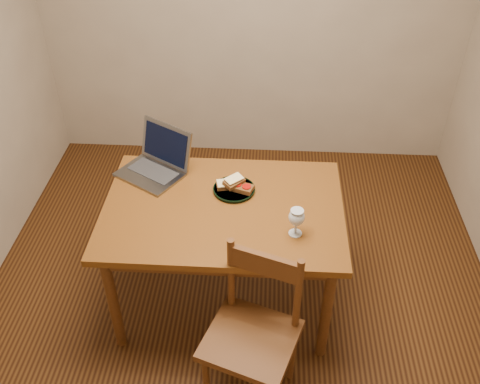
# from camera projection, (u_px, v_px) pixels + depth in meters

# --- Properties ---
(floor) EXTENTS (3.20, 3.20, 0.02)m
(floor) POSITION_uv_depth(u_px,v_px,m) (239.00, 291.00, 3.40)
(floor) COLOR black
(floor) RESTS_ON ground
(table) EXTENTS (1.30, 0.90, 0.74)m
(table) POSITION_uv_depth(u_px,v_px,m) (223.00, 218.00, 2.94)
(table) COLOR #4F290D
(table) RESTS_ON floor
(chair) EXTENTS (0.53, 0.52, 0.45)m
(chair) POSITION_uv_depth(u_px,v_px,m) (253.00, 329.00, 2.56)
(chair) COLOR #44260E
(chair) RESTS_ON floor
(plate) EXTENTS (0.24, 0.24, 0.02)m
(plate) POSITION_uv_depth(u_px,v_px,m) (234.00, 190.00, 2.99)
(plate) COLOR black
(plate) RESTS_ON table
(sandwich_cheese) EXTENTS (0.13, 0.09, 0.04)m
(sandwich_cheese) POSITION_uv_depth(u_px,v_px,m) (227.00, 184.00, 2.98)
(sandwich_cheese) COLOR #381E0C
(sandwich_cheese) RESTS_ON plate
(sandwich_tomato) EXTENTS (0.14, 0.11, 0.04)m
(sandwich_tomato) POSITION_uv_depth(u_px,v_px,m) (242.00, 187.00, 2.96)
(sandwich_tomato) COLOR #381E0C
(sandwich_tomato) RESTS_ON plate
(sandwich_top) EXTENTS (0.13, 0.13, 0.04)m
(sandwich_top) POSITION_uv_depth(u_px,v_px,m) (234.00, 181.00, 2.96)
(sandwich_top) COLOR #381E0C
(sandwich_top) RESTS_ON plate
(milk_glass) EXTENTS (0.08, 0.08, 0.16)m
(milk_glass) POSITION_uv_depth(u_px,v_px,m) (296.00, 222.00, 2.67)
(milk_glass) COLOR white
(milk_glass) RESTS_ON table
(laptop) EXTENTS (0.47, 0.46, 0.26)m
(laptop) POSITION_uv_depth(u_px,v_px,m) (157.00, 160.00, 3.11)
(laptop) COLOR slate
(laptop) RESTS_ON table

